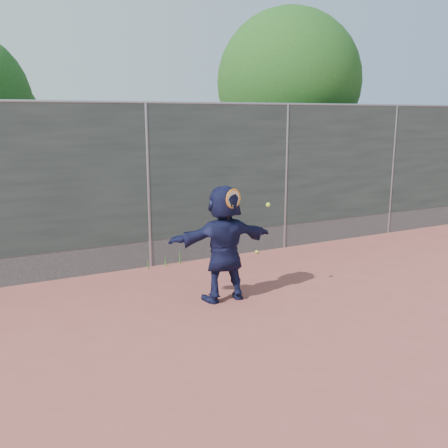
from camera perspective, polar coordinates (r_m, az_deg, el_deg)
name	(u,v)px	position (r m, az deg, el deg)	size (l,w,h in m)	color
ground	(240,339)	(6.52, 1.88, -12.98)	(80.00, 80.00, 0.00)	#9E4C42
player	(224,243)	(7.54, 0.00, -2.21)	(1.65, 0.53, 1.78)	#16193D
ball_ground	(257,252)	(10.28, 3.77, -3.19)	(0.07, 0.07, 0.07)	#B4DD31
fence	(148,183)	(9.19, -8.68, 4.69)	(20.00, 0.06, 3.03)	#38423D
swing_action	(237,201)	(7.27, 1.47, 2.70)	(0.76, 0.14, 0.51)	orange
tree_right	(293,86)	(13.27, 7.93, 15.30)	(3.78, 3.60, 5.39)	#382314
weed_clump	(167,259)	(9.48, -6.48, -3.98)	(0.68, 0.07, 0.30)	#387226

